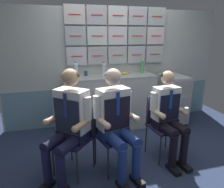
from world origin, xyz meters
name	(u,v)px	position (x,y,z in m)	size (l,w,h in m)	color
ground	(141,158)	(0.00, 0.00, -0.02)	(4.80, 4.80, 0.04)	#27334F
galley_bulkhead	(116,65)	(0.00, 1.37, 1.13)	(4.20, 0.14, 2.18)	#B2BAB5
galley_counter	(111,102)	(-0.16, 1.09, 0.50)	(1.60, 0.53, 0.99)	#ADB3B0
service_trolley	(172,98)	(1.04, 0.97, 0.51)	(0.40, 0.65, 0.95)	black
folding_chair_left	(77,130)	(-0.89, 0.00, 0.53)	(0.56, 0.56, 0.86)	#2D2D33
crew_member_left	(68,120)	(-1.00, -0.12, 0.74)	(0.67, 0.70, 1.33)	black
folding_chair_center	(110,128)	(-0.47, -0.03, 0.53)	(0.49, 0.49, 0.86)	#2D2D33
crew_member_center	(116,118)	(-0.43, -0.18, 0.73)	(0.54, 0.69, 1.31)	black
folding_chair_near_trolley	(161,119)	(0.30, 0.05, 0.53)	(0.44, 0.45, 0.86)	#2D2D33
crew_member_near_trolley	(169,113)	(0.32, -0.12, 0.68)	(0.48, 0.61, 1.24)	black
water_bottle_short	(104,70)	(-0.33, 0.94, 1.12)	(0.07, 0.07, 0.27)	silver
water_bottle_tall	(76,70)	(-0.79, 1.07, 1.12)	(0.08, 0.08, 0.27)	silver
water_bottle_clear	(142,66)	(0.48, 1.20, 1.12)	(0.06, 0.06, 0.27)	#479959
coffee_cup_spare	(106,73)	(-0.24, 1.17, 1.03)	(0.07, 0.07, 0.08)	navy
espresso_cup_small	(86,73)	(-0.60, 1.19, 1.04)	(0.06, 0.06, 0.09)	navy
snack_banana	(125,73)	(0.11, 1.12, 1.01)	(0.17, 0.10, 0.04)	yellow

